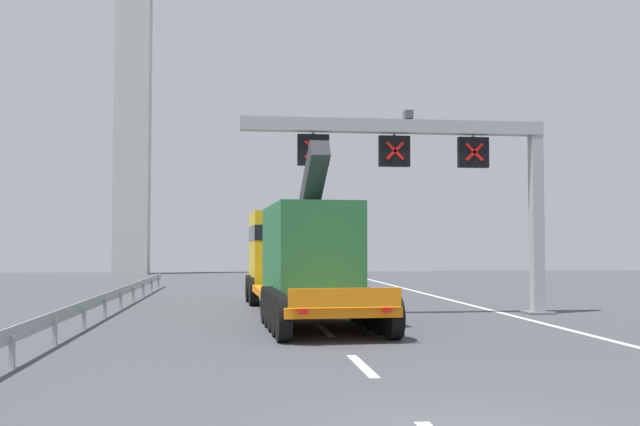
# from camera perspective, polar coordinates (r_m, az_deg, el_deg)

# --- Properties ---
(lane_markings) EXTENTS (0.20, 53.88, 0.01)m
(lane_markings) POSITION_cam_1_polar(r_m,az_deg,el_deg) (28.00, -1.75, -7.33)
(lane_markings) COLOR silver
(lane_markings) RESTS_ON ground
(edge_line_right) EXTENTS (0.20, 63.00, 0.01)m
(edge_line_right) POSITION_cam_1_polar(r_m,az_deg,el_deg) (22.20, 17.51, -8.43)
(edge_line_right) COLOR silver
(edge_line_right) RESTS_ON ground
(overhead_lane_gantry) EXTENTS (10.50, 0.90, 6.83)m
(overhead_lane_gantry) POSITION_cam_1_polar(r_m,az_deg,el_deg) (24.36, 9.18, 4.27)
(overhead_lane_gantry) COLOR #9EA0A5
(overhead_lane_gantry) RESTS_ON ground
(heavy_haul_truck_orange) EXTENTS (3.63, 14.16, 5.30)m
(heavy_haul_truck_orange) POSITION_cam_1_polar(r_m,az_deg,el_deg) (24.64, -1.77, -3.35)
(heavy_haul_truck_orange) COLOR orange
(heavy_haul_truck_orange) RESTS_ON ground
(guardrail_left) EXTENTS (0.13, 34.87, 0.76)m
(guardrail_left) POSITION_cam_1_polar(r_m,az_deg,el_deg) (24.04, -16.91, -6.66)
(guardrail_left) COLOR #999EA3
(guardrail_left) RESTS_ON ground
(bridge_pylon_distant) EXTENTS (9.00, 2.00, 38.70)m
(bridge_pylon_distant) POSITION_cam_1_polar(r_m,az_deg,el_deg) (63.03, -14.63, 13.51)
(bridge_pylon_distant) COLOR #B7B7B2
(bridge_pylon_distant) RESTS_ON ground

